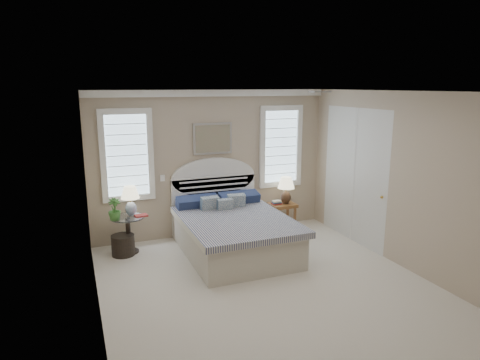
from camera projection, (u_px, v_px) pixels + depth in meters
name	position (u px, v px, depth m)	size (l,w,h in m)	color
floor	(269.00, 288.00, 6.00)	(4.50, 5.00, 0.01)	beige
ceiling	(272.00, 92.00, 5.42)	(4.50, 5.00, 0.01)	white
wall_back	(213.00, 163.00, 7.98)	(4.50, 0.02, 2.70)	#BBA88C
wall_left	(93.00, 213.00, 4.90)	(0.02, 5.00, 2.70)	#BBA88C
wall_right	(404.00, 181.00, 6.52)	(0.02, 5.00, 2.70)	#BBA88C
crown_molding	(212.00, 93.00, 7.66)	(4.50, 0.08, 0.12)	white
hvac_vent	(320.00, 92.00, 6.58)	(0.30, 0.20, 0.02)	#B2B2B2
switch_plate	(163.00, 178.00, 7.67)	(0.08, 0.01, 0.12)	white
window_left	(127.00, 155.00, 7.35)	(0.90, 0.06, 1.60)	silver
window_right	(280.00, 146.00, 8.41)	(0.90, 0.06, 1.60)	silver
painting	(213.00, 139.00, 7.84)	(0.74, 0.04, 0.58)	silver
closet_door	(354.00, 176.00, 7.63)	(0.02, 1.80, 2.40)	silver
bed	(232.00, 230.00, 7.24)	(1.72, 2.28, 1.47)	silver
side_table_left	(128.00, 231.00, 7.19)	(0.56, 0.56, 0.63)	black
nightstand_right	(282.00, 211.00, 8.34)	(0.50, 0.40, 0.53)	brown
floor_pot	(123.00, 245.00, 7.12)	(0.38, 0.38, 0.35)	black
lamp_left	(130.00, 197.00, 7.17)	(0.36, 0.36, 0.51)	white
lamp_right	(286.00, 187.00, 8.24)	(0.41, 0.41, 0.53)	black
potted_plant	(114.00, 209.00, 6.92)	(0.20, 0.20, 0.36)	#427C31
books_left	(141.00, 216.00, 7.15)	(0.23, 0.19, 0.03)	#A32B28
books_right	(277.00, 202.00, 8.25)	(0.18, 0.14, 0.07)	#A32B28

